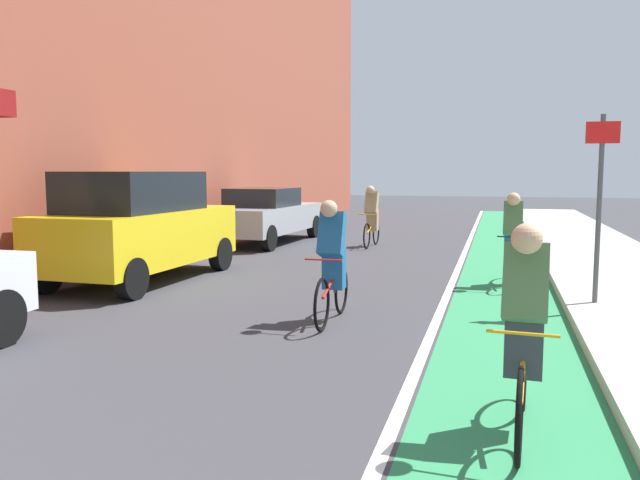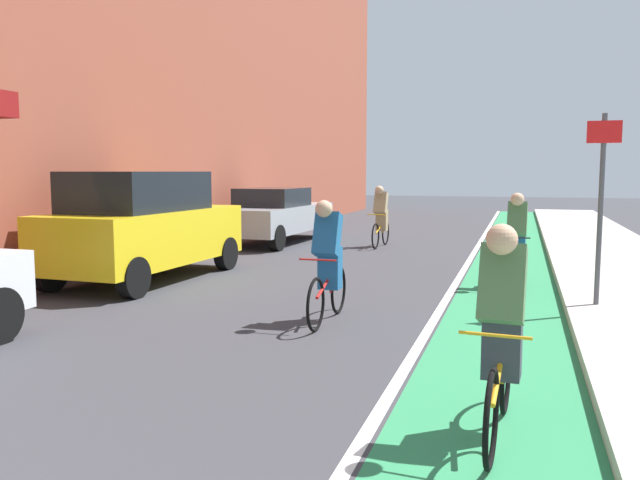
% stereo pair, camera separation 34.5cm
% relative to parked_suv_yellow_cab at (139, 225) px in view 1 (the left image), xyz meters
% --- Properties ---
extents(ground_plane, '(77.12, 77.12, 0.00)m').
position_rel_parked_suv_yellow_cab_xyz_m(ground_plane, '(3.06, 3.30, -1.01)').
color(ground_plane, '#38383D').
extents(bike_lane_paint, '(1.60, 35.06, 0.00)m').
position_rel_parked_suv_yellow_cab_xyz_m(bike_lane_paint, '(6.36, 5.30, -1.01)').
color(bike_lane_paint, '#2D8451').
rests_on(bike_lane_paint, ground).
extents(lane_divider_stripe, '(0.12, 35.06, 0.00)m').
position_rel_parked_suv_yellow_cab_xyz_m(lane_divider_stripe, '(5.46, 5.30, -1.01)').
color(lane_divider_stripe, white).
rests_on(lane_divider_stripe, ground).
extents(sidewalk_right, '(2.65, 35.06, 0.14)m').
position_rel_parked_suv_yellow_cab_xyz_m(sidewalk_right, '(8.49, 5.30, -0.94)').
color(sidewalk_right, '#A8A59E').
rests_on(sidewalk_right, ground).
extents(building_facade_left, '(4.15, 35.06, 11.17)m').
position_rel_parked_suv_yellow_cab_xyz_m(building_facade_left, '(-2.85, 5.28, 4.57)').
color(building_facade_left, '#9E4C38').
rests_on(building_facade_left, ground).
extents(parked_suv_yellow_cab, '(1.94, 4.25, 1.98)m').
position_rel_parked_suv_yellow_cab_xyz_m(parked_suv_yellow_cab, '(0.00, 0.00, 0.00)').
color(parked_suv_yellow_cab, yellow).
rests_on(parked_suv_yellow_cab, ground).
extents(parked_sedan_silver, '(1.98, 4.71, 1.53)m').
position_rel_parked_suv_yellow_cab_xyz_m(parked_sedan_silver, '(-0.00, 6.45, -0.23)').
color(parked_sedan_silver, '#9EA0A8').
rests_on(parked_sedan_silver, ground).
extents(cyclist_lead, '(0.48, 1.73, 1.62)m').
position_rel_parked_suv_yellow_cab_xyz_m(cyclist_lead, '(6.42, -5.18, -0.20)').
color(cyclist_lead, black).
rests_on(cyclist_lead, ground).
extents(cyclist_mid, '(0.48, 1.73, 1.62)m').
position_rel_parked_suv_yellow_cab_xyz_m(cyclist_mid, '(4.13, -2.07, -0.16)').
color(cyclist_mid, black).
rests_on(cyclist_mid, ground).
extents(cyclist_trailing, '(0.48, 1.74, 1.63)m').
position_rel_parked_suv_yellow_cab_xyz_m(cyclist_trailing, '(6.47, 1.37, -0.20)').
color(cyclist_trailing, black).
rests_on(cyclist_trailing, ground).
extents(cyclist_far, '(0.48, 1.72, 1.61)m').
position_rel_parked_suv_yellow_cab_xyz_m(cyclist_far, '(3.02, 6.35, -0.17)').
color(cyclist_far, black).
rests_on(cyclist_far, ground).
extents(street_sign_post, '(0.44, 0.07, 2.62)m').
position_rel_parked_suv_yellow_cab_xyz_m(street_sign_post, '(7.56, -0.51, 0.69)').
color(street_sign_post, '#4C4C51').
rests_on(street_sign_post, sidewalk_right).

